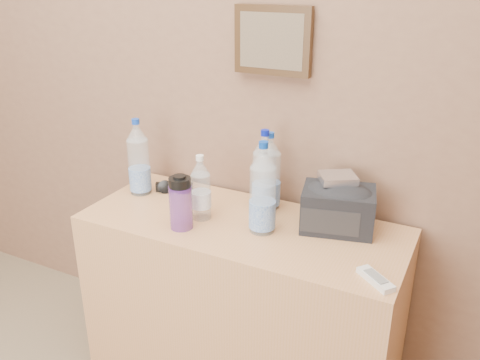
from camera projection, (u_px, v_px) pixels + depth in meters
name	position (u px, v px, depth m)	size (l,w,h in m)	color
picture_frame	(273.00, 41.00, 1.86)	(0.30, 0.03, 0.25)	#382311
dresser	(242.00, 307.00, 2.05)	(1.22, 0.51, 0.76)	tan
pet_large_a	(139.00, 161.00, 2.11)	(0.09, 0.09, 0.32)	white
pet_large_b	(264.00, 176.00, 1.95)	(0.09, 0.09, 0.33)	#AAC7DA
pet_large_c	(269.00, 175.00, 1.98)	(0.08, 0.08, 0.31)	white
pet_large_d	(263.00, 193.00, 1.79)	(0.09, 0.09, 0.34)	white
pet_small	(201.00, 191.00, 1.90)	(0.07, 0.07, 0.25)	white
nalgene_bottle	(181.00, 202.00, 1.83)	(0.08, 0.08, 0.21)	#6730A3
sunglasses	(174.00, 187.00, 2.16)	(0.16, 0.06, 0.04)	black
ac_remote	(376.00, 279.00, 1.54)	(0.14, 0.04, 0.02)	silver
toiletry_bag	(338.00, 206.00, 1.83)	(0.26, 0.18, 0.17)	black
foil_packet	(338.00, 178.00, 1.82)	(0.13, 0.11, 0.03)	silver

